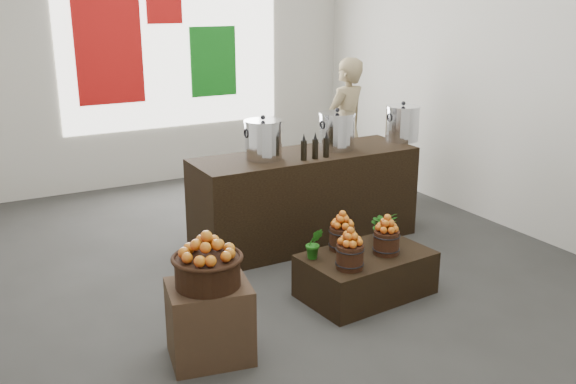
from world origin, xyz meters
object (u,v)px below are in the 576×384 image
counter (305,198)px  stock_pot_left (263,141)px  display_table (366,274)px  wicker_basket (208,271)px  stock_pot_right (402,124)px  crate (210,322)px  stock_pot_center (337,132)px  shopper (345,128)px

counter → stock_pot_left: bearing=-180.0°
display_table → stock_pot_left: size_ratio=3.02×
wicker_basket → display_table: (1.65, 0.31, -0.51)m
stock_pot_right → wicker_basket: bearing=-151.1°
crate → stock_pot_center: stock_pot_center is taller
counter → stock_pot_center: size_ratio=6.47×
stock_pot_center → stock_pot_right: (0.90, 0.00, 0.00)m
counter → stock_pot_center: (0.39, 0.00, 0.70)m
crate → wicker_basket: size_ratio=1.25×
wicker_basket → crate: bearing=0.0°
counter → stock_pot_left: 0.86m
counter → stock_pot_center: bearing=0.0°
wicker_basket → stock_pot_right: size_ratio=1.25×
display_table → shopper: (1.51, 2.64, 0.73)m
wicker_basket → stock_pot_left: stock_pot_left is taller
stock_pot_left → display_table: bearing=-76.7°
crate → stock_pot_center: 2.95m
stock_pot_left → wicker_basket: bearing=-127.6°
shopper → crate: bearing=23.7°
shopper → stock_pot_left: bearing=14.5°
wicker_basket → counter: (1.83, 1.72, -0.20)m
crate → shopper: shopper is taller
stock_pot_right → stock_pot_left: bearing=-179.8°
stock_pot_center → shopper: (0.94, 1.24, -0.27)m
display_table → counter: 1.45m
counter → crate: bearing=-137.0°
crate → stock_pot_left: (1.32, 1.71, 0.91)m
crate → display_table: (1.65, 0.31, -0.10)m
wicker_basket → stock_pot_left: 2.22m
display_table → stock_pot_center: (0.57, 1.40, 1.00)m
crate → stock_pot_right: (3.12, 1.72, 0.91)m
wicker_basket → stock_pot_right: bearing=28.9°
crate → stock_pot_left: size_ratio=1.57×
display_table → stock_pot_left: stock_pot_left is taller
display_table → stock_pot_right: 2.27m
stock_pot_left → crate: bearing=-127.6°
crate → wicker_basket: bearing=0.0°
stock_pot_center → display_table: bearing=-112.1°
stock_pot_right → shopper: bearing=88.1°
crate → counter: size_ratio=0.24×
stock_pot_center → stock_pot_right: bearing=0.2°
stock_pot_left → stock_pot_right: (1.80, 0.01, 0.00)m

